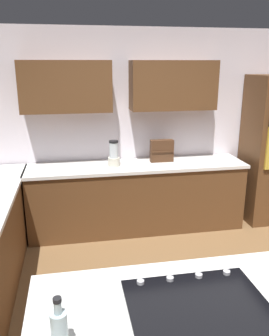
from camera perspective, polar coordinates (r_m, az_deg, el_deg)
name	(u,v)px	position (r m, az deg, el deg)	size (l,w,h in m)	color
ground_plane	(183,310)	(3.46, 7.92, -22.04)	(14.00, 14.00, 0.00)	brown
wall_back	(135,119)	(4.73, 0.10, 7.94)	(6.00, 0.44, 2.60)	silver
lower_cabinets_back	(137,198)	(4.67, 0.38, -4.95)	(2.80, 0.60, 0.86)	brown
countertop_back	(137,166)	(4.52, 0.39, 0.35)	(2.84, 0.64, 0.04)	silver
island_top	(198,309)	(2.07, 10.26, -21.65)	(1.83, 0.90, 0.04)	silver
cooktop	(197,304)	(2.06, 10.25, -20.95)	(0.76, 0.56, 0.03)	black
blender	(114,155)	(4.43, -3.40, 2.12)	(0.15, 0.15, 0.33)	beige
spice_rack	(162,151)	(4.63, 4.47, 2.82)	(0.30, 0.11, 0.29)	#472B19
oil_bottle	(59,330)	(1.76, -12.17, -24.40)	(0.08, 0.08, 0.28)	silver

